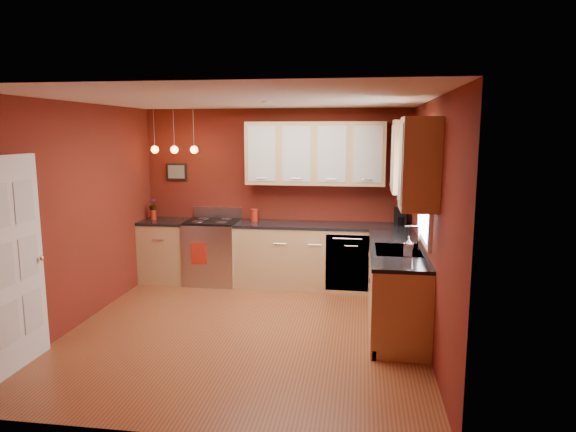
# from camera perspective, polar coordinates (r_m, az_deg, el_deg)

# --- Properties ---
(floor) EXTENTS (4.20, 4.20, 0.00)m
(floor) POSITION_cam_1_polar(r_m,az_deg,el_deg) (6.07, -4.63, -12.53)
(floor) COLOR brown
(floor) RESTS_ON ground
(ceiling) EXTENTS (4.00, 4.20, 0.02)m
(ceiling) POSITION_cam_1_polar(r_m,az_deg,el_deg) (5.65, -4.98, 12.77)
(ceiling) COLOR #EFE5D0
(ceiling) RESTS_ON wall_back
(wall_back) EXTENTS (4.00, 0.02, 2.60)m
(wall_back) POSITION_cam_1_polar(r_m,az_deg,el_deg) (7.76, -1.32, 2.24)
(wall_back) COLOR maroon
(wall_back) RESTS_ON floor
(wall_front) EXTENTS (4.00, 0.02, 2.60)m
(wall_front) POSITION_cam_1_polar(r_m,az_deg,el_deg) (3.75, -12.05, -5.71)
(wall_front) COLOR maroon
(wall_front) RESTS_ON floor
(wall_left) EXTENTS (0.02, 4.20, 2.60)m
(wall_left) POSITION_cam_1_polar(r_m,az_deg,el_deg) (6.46, -22.35, 0.10)
(wall_left) COLOR maroon
(wall_left) RESTS_ON floor
(wall_right) EXTENTS (0.02, 4.20, 2.60)m
(wall_right) POSITION_cam_1_polar(r_m,az_deg,el_deg) (5.62, 15.49, -0.83)
(wall_right) COLOR maroon
(wall_right) RESTS_ON floor
(base_cabinets_back_left) EXTENTS (0.70, 0.60, 0.90)m
(base_cabinets_back_left) POSITION_cam_1_polar(r_m,az_deg,el_deg) (8.06, -13.33, -3.88)
(base_cabinets_back_left) COLOR tan
(base_cabinets_back_left) RESTS_ON floor
(base_cabinets_back_right) EXTENTS (2.54, 0.60, 0.90)m
(base_cabinets_back_right) POSITION_cam_1_polar(r_m,az_deg,el_deg) (7.53, 3.83, -4.58)
(base_cabinets_back_right) COLOR tan
(base_cabinets_back_right) RESTS_ON floor
(base_cabinets_right) EXTENTS (0.60, 2.10, 0.90)m
(base_cabinets_right) POSITION_cam_1_polar(r_m,az_deg,el_deg) (6.22, 11.87, -7.76)
(base_cabinets_right) COLOR tan
(base_cabinets_right) RESTS_ON floor
(counter_back_left) EXTENTS (0.70, 0.62, 0.04)m
(counter_back_left) POSITION_cam_1_polar(r_m,az_deg,el_deg) (7.97, -13.46, -0.59)
(counter_back_left) COLOR black
(counter_back_left) RESTS_ON base_cabinets_back_left
(counter_back_right) EXTENTS (2.54, 0.62, 0.04)m
(counter_back_right) POSITION_cam_1_polar(r_m,az_deg,el_deg) (7.43, 3.87, -1.06)
(counter_back_right) COLOR black
(counter_back_right) RESTS_ON base_cabinets_back_right
(counter_right) EXTENTS (0.62, 2.10, 0.04)m
(counter_right) POSITION_cam_1_polar(r_m,az_deg,el_deg) (6.10, 12.02, -3.54)
(counter_right) COLOR black
(counter_right) RESTS_ON base_cabinets_right
(gas_range) EXTENTS (0.76, 0.64, 1.11)m
(gas_range) POSITION_cam_1_polar(r_m,az_deg,el_deg) (7.82, -8.34, -3.90)
(gas_range) COLOR #B0B0B4
(gas_range) RESTS_ON floor
(dishwasher_front) EXTENTS (0.60, 0.02, 0.80)m
(dishwasher_front) POSITION_cam_1_polar(r_m,az_deg,el_deg) (7.23, 6.58, -5.20)
(dishwasher_front) COLOR #B0B0B4
(dishwasher_front) RESTS_ON base_cabinets_back_right
(sink) EXTENTS (0.50, 0.70, 0.33)m
(sink) POSITION_cam_1_polar(r_m,az_deg,el_deg) (5.96, 12.13, -3.91)
(sink) COLOR gray
(sink) RESTS_ON counter_right
(window) EXTENTS (0.06, 1.02, 1.22)m
(window) POSITION_cam_1_polar(r_m,az_deg,el_deg) (5.86, 15.05, 3.43)
(window) COLOR white
(window) RESTS_ON wall_right
(door_left_wall) EXTENTS (0.12, 0.82, 2.05)m
(door_left_wall) POSITION_cam_1_polar(r_m,az_deg,el_deg) (5.52, -28.19, -4.71)
(door_left_wall) COLOR white
(door_left_wall) RESTS_ON floor
(upper_cabinets_back) EXTENTS (2.00, 0.35, 0.90)m
(upper_cabinets_back) POSITION_cam_1_polar(r_m,az_deg,el_deg) (7.45, 3.02, 6.96)
(upper_cabinets_back) COLOR tan
(upper_cabinets_back) RESTS_ON wall_back
(upper_cabinets_right) EXTENTS (0.35, 1.95, 0.90)m
(upper_cabinets_right) POSITION_cam_1_polar(r_m,az_deg,el_deg) (5.85, 13.67, 6.05)
(upper_cabinets_right) COLOR tan
(upper_cabinets_right) RESTS_ON wall_right
(wall_picture) EXTENTS (0.32, 0.03, 0.26)m
(wall_picture) POSITION_cam_1_polar(r_m,az_deg,el_deg) (8.10, -12.27, 4.82)
(wall_picture) COLOR black
(wall_picture) RESTS_ON wall_back
(pendant_lights) EXTENTS (0.71, 0.11, 0.66)m
(pendant_lights) POSITION_cam_1_polar(r_m,az_deg,el_deg) (7.74, -12.52, 7.27)
(pendant_lights) COLOR gray
(pendant_lights) RESTS_ON ceiling
(red_canister) EXTENTS (0.12, 0.12, 0.18)m
(red_canister) POSITION_cam_1_polar(r_m,az_deg,el_deg) (7.66, -3.77, 0.10)
(red_canister) COLOR #A42111
(red_canister) RESTS_ON counter_back_right
(red_vase) EXTENTS (0.09, 0.09, 0.15)m
(red_vase) POSITION_cam_1_polar(r_m,az_deg,el_deg) (8.07, -14.76, 0.16)
(red_vase) COLOR #A42111
(red_vase) RESTS_ON counter_back_left
(flowers) EXTENTS (0.12, 0.12, 0.19)m
(flowers) POSITION_cam_1_polar(r_m,az_deg,el_deg) (8.05, -14.81, 1.19)
(flowers) COLOR #A42111
(flowers) RESTS_ON red_vase
(coffee_maker) EXTENTS (0.22, 0.21, 0.26)m
(coffee_maker) POSITION_cam_1_polar(r_m,az_deg,el_deg) (7.52, 12.48, -0.04)
(coffee_maker) COLOR black
(coffee_maker) RESTS_ON counter_back_right
(soap_pump) EXTENTS (0.11, 0.12, 0.21)m
(soap_pump) POSITION_cam_1_polar(r_m,az_deg,el_deg) (5.65, 13.25, -3.30)
(soap_pump) COLOR white
(soap_pump) RESTS_ON counter_right
(dish_towel) EXTENTS (0.23, 0.02, 0.32)m
(dish_towel) POSITION_cam_1_polar(r_m,az_deg,el_deg) (7.54, -9.88, -4.14)
(dish_towel) COLOR #A42111
(dish_towel) RESTS_ON gas_range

